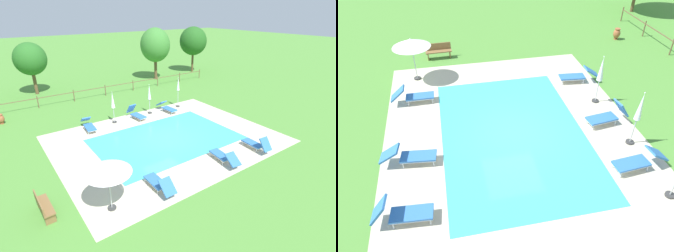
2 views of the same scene
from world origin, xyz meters
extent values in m
plane|color=#518E38|center=(0.00, 0.00, 0.00)|extent=(160.00, 160.00, 0.00)
cube|color=beige|center=(0.00, 0.00, 0.00)|extent=(13.56, 10.48, 0.01)
cube|color=#42CCD6|center=(0.00, 0.00, 0.01)|extent=(8.93, 5.84, 0.01)
cube|color=beige|center=(0.00, 3.04, 0.01)|extent=(9.41, 0.24, 0.01)
cube|color=beige|center=(0.00, -3.04, 0.01)|extent=(9.41, 0.24, 0.01)
cube|color=beige|center=(4.58, 0.00, 0.01)|extent=(0.24, 5.84, 0.01)
cube|color=beige|center=(-4.58, 0.00, 0.01)|extent=(0.24, 5.84, 0.01)
cube|color=#3370BC|center=(0.16, 3.87, 0.32)|extent=(0.76, 1.37, 0.07)
cube|color=#3370BC|center=(0.04, 4.76, 0.66)|extent=(0.66, 0.61, 0.73)
cube|color=silver|center=(0.16, 3.87, 0.26)|extent=(0.73, 1.34, 0.04)
cylinder|color=silver|center=(0.48, 3.36, 0.14)|extent=(0.04, 0.04, 0.28)
cylinder|color=silver|center=(-0.03, 3.29, 0.14)|extent=(0.04, 0.04, 0.28)
cylinder|color=silver|center=(0.34, 4.45, 0.14)|extent=(0.04, 0.04, 0.28)
cylinder|color=silver|center=(-0.17, 4.39, 0.14)|extent=(0.04, 0.04, 0.28)
cube|color=#3370BC|center=(3.53, -3.98, 0.32)|extent=(0.70, 1.34, 0.07)
cube|color=#3370BC|center=(3.46, -4.88, 0.65)|extent=(0.64, 0.61, 0.71)
cube|color=silver|center=(3.53, -3.98, 0.26)|extent=(0.67, 1.31, 0.04)
cylinder|color=silver|center=(3.31, -3.41, 0.14)|extent=(0.04, 0.04, 0.28)
cylinder|color=silver|center=(3.82, -3.45, 0.14)|extent=(0.04, 0.04, 0.28)
cylinder|color=silver|center=(3.23, -4.51, 0.14)|extent=(0.04, 0.04, 0.28)
cylinder|color=silver|center=(3.74, -4.55, 0.14)|extent=(0.04, 0.04, 0.28)
cube|color=#3370BC|center=(2.92, 3.71, 0.32)|extent=(0.72, 1.35, 0.07)
cube|color=#3370BC|center=(2.83, 4.71, 0.54)|extent=(0.67, 0.80, 0.50)
cube|color=silver|center=(2.92, 3.71, 0.26)|extent=(0.68, 1.32, 0.04)
cylinder|color=silver|center=(3.22, 3.18, 0.14)|extent=(0.04, 0.04, 0.28)
cylinder|color=silver|center=(2.72, 3.13, 0.14)|extent=(0.04, 0.04, 0.28)
cylinder|color=silver|center=(3.12, 4.28, 0.14)|extent=(0.04, 0.04, 0.28)
cylinder|color=silver|center=(2.61, 4.23, 0.14)|extent=(0.04, 0.04, 0.28)
cube|color=#3370BC|center=(-3.27, -3.76, 0.32)|extent=(0.61, 1.30, 0.07)
cube|color=#3370BC|center=(-3.27, -4.73, 0.58)|extent=(0.60, 0.69, 0.59)
cube|color=silver|center=(-3.27, -3.76, 0.26)|extent=(0.58, 1.28, 0.04)
cylinder|color=silver|center=(-3.52, -3.21, 0.14)|extent=(0.04, 0.04, 0.28)
cylinder|color=silver|center=(-3.01, -3.21, 0.14)|extent=(0.04, 0.04, 0.28)
cylinder|color=silver|center=(-3.52, -4.31, 0.14)|extent=(0.04, 0.04, 0.28)
cylinder|color=silver|center=(-3.01, -4.31, 0.14)|extent=(0.04, 0.04, 0.28)
cube|color=#3370BC|center=(-3.58, 3.97, 0.32)|extent=(0.72, 1.35, 0.07)
cube|color=#3370BC|center=(-3.48, 4.97, 0.54)|extent=(0.67, 0.80, 0.51)
cube|color=silver|center=(-3.58, 3.97, 0.26)|extent=(0.69, 1.32, 0.04)
cylinder|color=silver|center=(-3.38, 3.40, 0.14)|extent=(0.04, 0.04, 0.28)
cylinder|color=silver|center=(-3.88, 3.45, 0.14)|extent=(0.04, 0.04, 0.28)
cylinder|color=silver|center=(-3.27, 4.50, 0.14)|extent=(0.04, 0.04, 0.28)
cylinder|color=silver|center=(-3.78, 4.55, 0.14)|extent=(0.04, 0.04, 0.28)
cube|color=#3370BC|center=(0.96, -3.80, 0.32)|extent=(0.74, 1.36, 0.07)
cube|color=#3370BC|center=(0.84, -4.80, 0.54)|extent=(0.68, 0.81, 0.51)
cube|color=silver|center=(0.96, -3.80, 0.26)|extent=(0.71, 1.33, 0.04)
cylinder|color=silver|center=(0.77, -3.22, 0.14)|extent=(0.04, 0.04, 0.28)
cylinder|color=silver|center=(1.27, -3.28, 0.14)|extent=(0.04, 0.04, 0.28)
cylinder|color=silver|center=(0.64, -4.32, 0.14)|extent=(0.04, 0.04, 0.28)
cylinder|color=silver|center=(1.15, -4.38, 0.14)|extent=(0.04, 0.04, 0.28)
cylinder|color=#383838|center=(-5.58, -3.94, 0.04)|extent=(0.36, 0.36, 0.08)
cylinder|color=#B2B5B7|center=(-5.58, -3.94, 1.10)|extent=(0.04, 0.04, 2.20)
cone|color=white|center=(-5.58, -3.94, 2.02)|extent=(1.91, 1.91, 0.41)
sphere|color=white|center=(-5.58, -3.94, 2.23)|extent=(0.06, 0.06, 0.06)
cylinder|color=#383838|center=(-1.57, 4.40, 0.04)|extent=(0.32, 0.32, 0.08)
cylinder|color=#B2B5B7|center=(-1.57, 4.40, 0.58)|extent=(0.04, 0.04, 1.16)
cone|color=white|center=(-1.57, 4.40, 1.74)|extent=(0.27, 0.27, 1.14)
sphere|color=white|center=(-1.57, 4.40, 2.33)|extent=(0.05, 0.05, 0.05)
cylinder|color=#383838|center=(1.55, 4.48, 0.04)|extent=(0.32, 0.32, 0.08)
cylinder|color=#B2B5B7|center=(1.55, 4.48, 0.59)|extent=(0.04, 0.04, 1.18)
cone|color=white|center=(1.55, 4.48, 1.76)|extent=(0.25, 0.25, 1.15)
sphere|color=white|center=(1.55, 4.48, 2.36)|extent=(0.05, 0.05, 0.05)
cylinder|color=#383838|center=(4.32, 4.40, 0.04)|extent=(0.32, 0.32, 0.08)
cylinder|color=#B2B5B7|center=(4.32, 4.40, 0.73)|extent=(0.04, 0.04, 1.46)
cone|color=white|center=(4.32, 4.40, 1.98)|extent=(0.24, 0.24, 1.04)
sphere|color=white|center=(4.32, 4.40, 2.52)|extent=(0.05, 0.05, 0.05)
cube|color=olive|center=(-7.87, -2.69, 0.44)|extent=(0.49, 1.51, 0.06)
cube|color=olive|center=(-8.07, -2.69, 0.67)|extent=(0.10, 1.50, 0.40)
cube|color=olive|center=(-7.89, -2.05, 0.21)|extent=(0.40, 0.07, 0.41)
cube|color=olive|center=(-7.85, -3.32, 0.21)|extent=(0.40, 0.07, 0.41)
cylinder|color=#A85B38|center=(-8.36, 8.96, 0.04)|extent=(0.25, 0.25, 0.08)
ellipsoid|color=#A85B38|center=(-8.36, 8.96, 0.39)|extent=(0.45, 0.45, 0.63)
cylinder|color=#A85B38|center=(-8.36, 8.96, 0.71)|extent=(0.34, 0.34, 0.06)
cylinder|color=brown|center=(-5.45, 10.99, 0.53)|extent=(0.08, 0.08, 1.05)
cylinder|color=brown|center=(-2.43, 10.99, 0.53)|extent=(0.08, 0.08, 1.05)
cylinder|color=brown|center=(0.58, 10.99, 0.53)|extent=(0.08, 0.08, 1.05)
cylinder|color=brown|center=(3.60, 10.99, 0.53)|extent=(0.08, 0.08, 1.05)
cylinder|color=brown|center=(6.62, 10.99, 0.53)|extent=(0.08, 0.08, 1.05)
cylinder|color=brown|center=(9.63, 10.99, 0.53)|extent=(0.08, 0.08, 1.05)
cylinder|color=brown|center=(12.65, 10.99, 0.53)|extent=(0.08, 0.08, 1.05)
cube|color=brown|center=(0.58, 10.99, 0.85)|extent=(24.13, 0.05, 0.05)
cylinder|color=brown|center=(8.11, 13.66, 1.25)|extent=(0.34, 0.34, 2.51)
ellipsoid|color=#3D7F33|center=(8.11, 13.66, 3.93)|extent=(3.40, 3.40, 3.78)
cylinder|color=brown|center=(-4.71, 15.46, 1.13)|extent=(0.31, 0.31, 2.26)
ellipsoid|color=#286623|center=(-4.71, 15.46, 3.40)|extent=(2.97, 2.97, 3.03)
cylinder|color=brown|center=(14.35, 14.30, 1.30)|extent=(0.28, 0.28, 2.60)
ellipsoid|color=#235B1E|center=(14.35, 14.30, 3.92)|extent=(3.47, 3.47, 3.53)
camera|label=1|loc=(-8.65, -12.28, 7.65)|focal=27.89mm
camera|label=2|loc=(10.04, -2.41, 8.35)|focal=33.95mm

